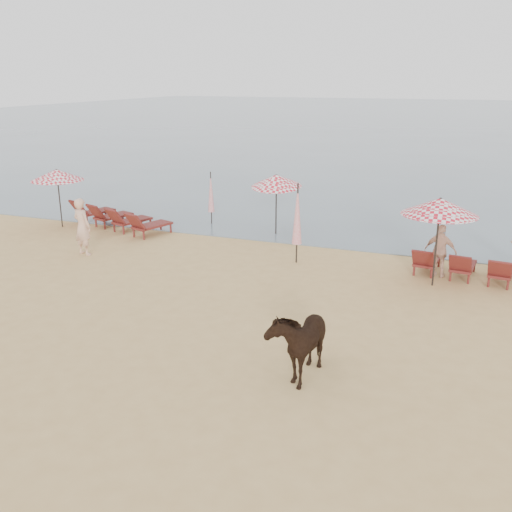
{
  "coord_description": "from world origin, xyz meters",
  "views": [
    {
      "loc": [
        5.2,
        -8.95,
        5.82
      ],
      "look_at": [
        0.0,
        5.0,
        1.1
      ],
      "focal_mm": 40.0,
      "sensor_mm": 36.0,
      "label": 1
    }
  ],
  "objects": [
    {
      "name": "umbrella_open_right",
      "position": [
        4.58,
        7.41,
        2.34
      ],
      "size": [
        2.13,
        2.13,
        2.6
      ],
      "rotation": [
        0.0,
        0.0,
        0.14
      ],
      "color": "black",
      "rests_on": "ground"
    },
    {
      "name": "beachgoer_left",
      "position": [
        -6.76,
        6.4,
        0.97
      ],
      "size": [
        0.8,
        0.62,
        1.95
      ],
      "primitive_type": "imported",
      "rotation": [
        0.0,
        0.0,
        2.9
      ],
      "color": "tan",
      "rests_on": "ground"
    },
    {
      "name": "lounger_cluster_left",
      "position": [
        -7.62,
        9.74,
        0.47
      ],
      "size": [
        4.62,
        3.1,
        0.68
      ],
      "rotation": [
        0.0,
        0.0,
        -0.33
      ],
      "color": "maroon",
      "rests_on": "ground"
    },
    {
      "name": "sea",
      "position": [
        0.0,
        80.0,
        0.0
      ],
      "size": [
        160.0,
        140.0,
        0.06
      ],
      "primitive_type": "cube",
      "color": "#51606B",
      "rests_on": "ground"
    },
    {
      "name": "umbrella_closed_left",
      "position": [
        -4.42,
        11.66,
        1.33
      ],
      "size": [
        0.26,
        0.26,
        2.16
      ],
      "rotation": [
        0.0,
        0.0,
        0.14
      ],
      "color": "black",
      "rests_on": "ground"
    },
    {
      "name": "ground",
      "position": [
        0.0,
        0.0,
        0.0
      ],
      "size": [
        120.0,
        120.0,
        0.0
      ],
      "primitive_type": "plane",
      "color": "tan",
      "rests_on": "ground"
    },
    {
      "name": "lounger_cluster_right",
      "position": [
        5.87,
        8.23,
        0.42
      ],
      "size": [
        3.99,
        2.09,
        0.61
      ],
      "rotation": [
        0.0,
        0.0,
        -0.13
      ],
      "color": "maroon",
      "rests_on": "ground"
    },
    {
      "name": "umbrella_open_left_a",
      "position": [
        -9.93,
        9.22,
        2.09
      ],
      "size": [
        2.05,
        2.05,
        2.33
      ],
      "rotation": [
        0.0,
        0.0,
        -0.41
      ],
      "color": "black",
      "rests_on": "ground"
    },
    {
      "name": "beachgoer_right_b",
      "position": [
        4.69,
        8.23,
        0.81
      ],
      "size": [
        1.02,
        0.59,
        1.63
      ],
      "primitive_type": "imported",
      "rotation": [
        0.0,
        0.0,
        2.93
      ],
      "color": "tan",
      "rests_on": "ground"
    },
    {
      "name": "cow",
      "position": [
        2.38,
        1.1,
        0.77
      ],
      "size": [
        0.95,
        1.87,
        1.53
      ],
      "primitive_type": "imported",
      "rotation": [
        0.0,
        0.0,
        -0.07
      ],
      "color": "black",
      "rests_on": "ground"
    },
    {
      "name": "umbrella_closed_right",
      "position": [
        0.26,
        8.08,
        1.6
      ],
      "size": [
        0.32,
        0.32,
        2.61
      ],
      "rotation": [
        0.0,
        0.0,
        0.37
      ],
      "color": "black",
      "rests_on": "ground"
    },
    {
      "name": "umbrella_open_left_b",
      "position": [
        -1.45,
        11.08,
        2.08
      ],
      "size": [
        1.89,
        1.92,
        2.41
      ],
      "rotation": [
        0.0,
        0.0,
        -0.39
      ],
      "color": "black",
      "rests_on": "ground"
    }
  ]
}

